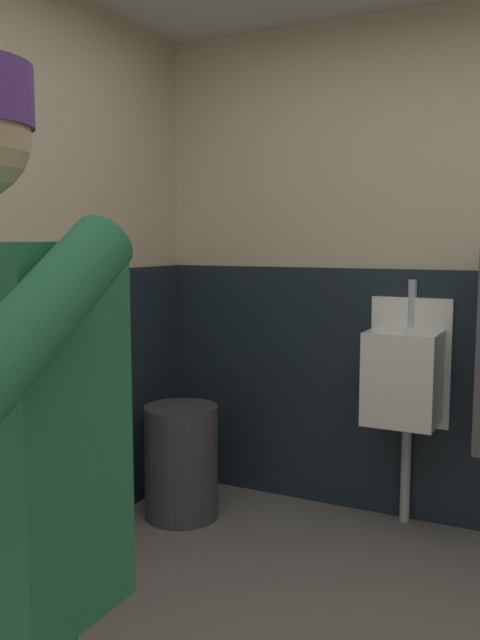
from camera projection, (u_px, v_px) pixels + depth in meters
name	position (u px, v px, depth m)	size (l,w,h in m)	color
wall_back	(461.00, 273.00, 3.29)	(3.82, 0.12, 2.55)	beige
wainscot_band_back	(454.00, 400.00, 3.29)	(3.22, 0.03, 1.29)	#19232D
urinal_left	(405.00, 375.00, 3.24)	(0.40, 0.34, 1.24)	white
trash_bin	(181.00, 462.00, 3.44)	(0.38, 0.38, 0.59)	#38383D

